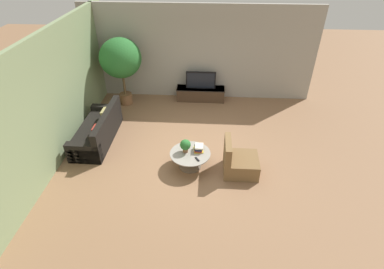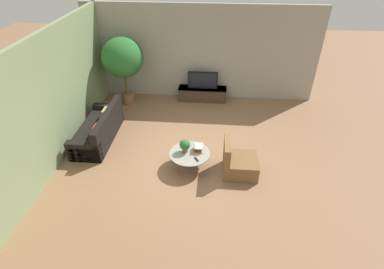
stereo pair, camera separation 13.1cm
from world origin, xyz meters
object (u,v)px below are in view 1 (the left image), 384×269
(coffee_table, at_px, (190,157))
(potted_plant_tabletop, at_px, (185,145))
(television, at_px, (201,80))
(media_console, at_px, (201,94))
(potted_palm_tall, at_px, (121,59))
(couch_by_wall, at_px, (98,131))
(armchair_wicker, at_px, (239,162))

(coffee_table, xyz_separation_m, potted_plant_tabletop, (-0.12, 0.05, 0.32))
(television, bearing_deg, coffee_table, -91.87)
(coffee_table, bearing_deg, media_console, 88.13)
(television, relative_size, potted_palm_tall, 0.45)
(television, relative_size, couch_by_wall, 0.46)
(television, bearing_deg, potted_palm_tall, -170.57)
(potted_palm_tall, bearing_deg, armchair_wicker, -42.49)
(television, bearing_deg, couch_by_wall, -136.73)
(media_console, relative_size, television, 1.65)
(couch_by_wall, distance_m, armchair_wicker, 3.85)
(media_console, xyz_separation_m, armchair_wicker, (1.03, -3.58, 0.05))
(coffee_table, height_order, armchair_wicker, armchair_wicker)
(potted_palm_tall, relative_size, potted_plant_tabletop, 6.44)
(media_console, relative_size, potted_plant_tabletop, 4.77)
(coffee_table, xyz_separation_m, potted_palm_tall, (-2.32, 3.07, 1.22))
(potted_palm_tall, height_order, potted_plant_tabletop, potted_palm_tall)
(media_console, height_order, armchair_wicker, armchair_wicker)
(coffee_table, relative_size, potted_palm_tall, 0.45)
(couch_by_wall, height_order, potted_plant_tabletop, couch_by_wall)
(television, height_order, couch_by_wall, television)
(media_console, xyz_separation_m, couch_by_wall, (-2.67, -2.51, 0.06))
(couch_by_wall, xyz_separation_m, potted_plant_tabletop, (2.44, -0.92, 0.32))
(couch_by_wall, bearing_deg, media_console, 133.28)
(coffee_table, distance_m, couch_by_wall, 2.73)
(armchair_wicker, bearing_deg, television, 16.03)
(television, relative_size, potted_plant_tabletop, 2.89)
(television, xyz_separation_m, couch_by_wall, (-2.67, -2.51, -0.42))
(media_console, bearing_deg, armchair_wicker, -73.98)
(media_console, bearing_deg, coffee_table, -91.87)
(potted_palm_tall, bearing_deg, media_console, 9.47)
(media_console, distance_m, coffee_table, 3.48)
(armchair_wicker, xyz_separation_m, potted_palm_tall, (-3.47, 3.17, 1.24))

